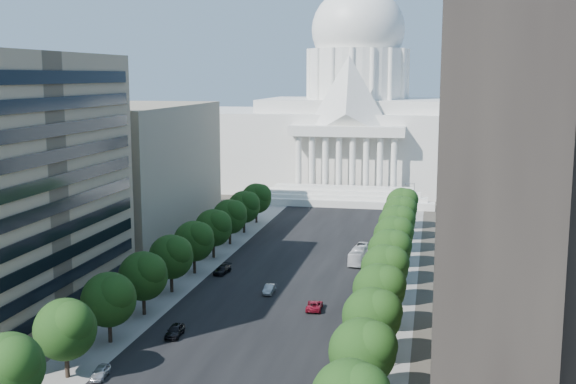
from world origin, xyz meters
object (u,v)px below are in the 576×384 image
Objects in this scene: car_dark_a at (175,331)px; car_dark_b at (222,270)px; car_parked at (100,372)px; city_bus at (360,255)px; car_red at (314,306)px; car_silver at (269,289)px.

car_dark_a is 0.93× the size of car_dark_b.
car_parked is 66.61m from city_bus.
car_red is at bearing 47.90° from car_parked.
car_dark_a is 1.10× the size of car_silver.
car_silver is 11.44m from car_red.
car_red reaches higher than car_parked.
car_dark_a is at bearing -109.57° from city_bus.
car_dark_b is (-2.81, 32.86, -0.07)m from car_dark_a.
city_bus reaches higher than car_dark_b.
car_dark_b is (-20.28, 17.37, 0.04)m from car_red.
car_dark_b is 1.26× the size of car_parked.
car_dark_a is at bearing -78.81° from car_dark_b.
car_silver is 27.01m from city_bus.
car_silver is at bearing -113.33° from city_bus.
car_dark_b is at bearing 91.84° from car_dark_a.
city_bus is at bearing 62.09° from car_dark_a.
car_dark_a reaches higher than car_parked.
city_bus is at bearing 35.31° from car_dark_b.
car_dark_a reaches higher than car_red.
car_silver is (8.52, 22.62, -0.10)m from car_dark_a.
car_silver is 39.87m from car_parked.
city_bus reaches higher than car_silver.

